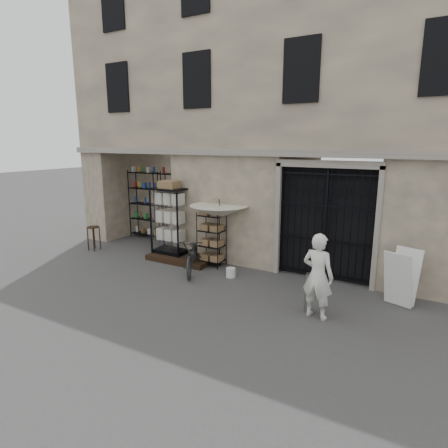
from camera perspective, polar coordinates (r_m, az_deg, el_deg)
The scene contains 15 objects.
ground at distance 9.01m, azimuth 0.03°, elevation -10.66°, with size 80.00×80.00×0.00m, color black.
main_building at distance 11.97m, azimuth 9.96°, elevation 16.90°, with size 14.00×4.00×9.00m, color tan.
shop_recess at distance 13.34m, azimuth -10.93°, elevation 3.45°, with size 3.00×1.70×3.00m, color black.
shop_shelving at distance 13.79m, azimuth -9.71°, elevation 2.74°, with size 2.70×0.50×2.50m, color black.
iron_gate at distance 9.98m, azimuth 15.41°, elevation 0.22°, with size 2.50×0.21×3.00m.
step_platform at distance 11.43m, azimuth -6.64°, elevation -5.25°, with size 2.00×0.90×0.15m, color black.
display_cabinet at distance 11.58m, azimuth -8.21°, elevation -0.05°, with size 1.06×0.71×2.18m.
wire_rack at distance 10.79m, azimuth -1.90°, elevation -2.39°, with size 0.83×0.73×1.58m.
market_umbrella at distance 10.53m, azimuth -0.74°, elevation 2.40°, with size 1.52×1.55×2.36m.
white_bucket at distance 10.05m, azimuth 1.04°, elevation -7.40°, with size 0.25×0.25×0.25m, color silver.
bicycle at distance 10.52m, azimuth -4.79°, elevation -7.23°, with size 0.66×1.00×1.90m, color black.
wooden_stool at distance 13.14m, azimuth -19.22°, elevation -1.97°, with size 0.48×0.48×0.80m.
steel_bollard at distance 8.20m, azimuth 12.76°, elevation -10.17°, with size 0.16×0.16×0.85m, color slate.
shopkeeper at distance 8.18m, azimuth 13.76°, elevation -13.54°, with size 0.65×1.78×0.43m, color silver.
easel_sign at distance 9.09m, azimuth 25.42°, elevation -7.40°, with size 0.77×0.83×1.23m.
Camera 1 is at (4.09, -7.21, 3.54)m, focal length 30.00 mm.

